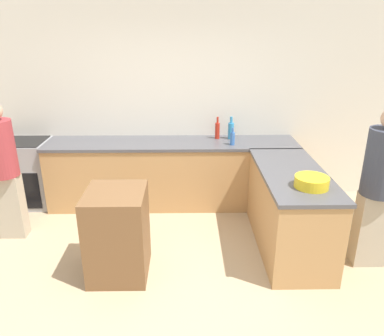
# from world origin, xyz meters

# --- Properties ---
(ground_plane) EXTENTS (14.00, 14.00, 0.00)m
(ground_plane) POSITION_xyz_m (0.00, 0.00, 0.00)
(ground_plane) COLOR tan
(wall_back) EXTENTS (8.00, 0.06, 2.70)m
(wall_back) POSITION_xyz_m (0.00, 2.26, 1.35)
(wall_back) COLOR silver
(wall_back) RESTS_ON ground_plane
(counter_back) EXTENTS (3.38, 0.67, 0.91)m
(counter_back) POSITION_xyz_m (0.00, 1.91, 0.46)
(counter_back) COLOR tan
(counter_back) RESTS_ON ground_plane
(counter_peninsula) EXTENTS (0.69, 1.62, 0.91)m
(counter_peninsula) POSITION_xyz_m (1.34, 0.80, 0.46)
(counter_peninsula) COLOR tan
(counter_peninsula) RESTS_ON ground_plane
(range_oven) EXTENTS (0.73, 0.60, 0.92)m
(range_oven) POSITION_xyz_m (-2.06, 1.94, 0.46)
(range_oven) COLOR #99999E
(range_oven) RESTS_ON ground_plane
(island_table) EXTENTS (0.57, 0.62, 0.90)m
(island_table) POSITION_xyz_m (-0.49, 0.32, 0.45)
(island_table) COLOR brown
(island_table) RESTS_ON ground_plane
(mixing_bowl) EXTENTS (0.33, 0.33, 0.11)m
(mixing_bowl) POSITION_xyz_m (1.41, 0.38, 0.97)
(mixing_bowl) COLOR yellow
(mixing_bowl) RESTS_ON counter_peninsula
(water_bottle_blue) EXTENTS (0.06, 0.06, 0.23)m
(water_bottle_blue) POSITION_xyz_m (0.80, 1.77, 1.00)
(water_bottle_blue) COLOR #386BB7
(water_bottle_blue) RESTS_ON counter_back
(dish_soap_bottle) EXTENTS (0.08, 0.08, 0.31)m
(dish_soap_bottle) POSITION_xyz_m (0.81, 2.05, 1.04)
(dish_soap_bottle) COLOR #338CBF
(dish_soap_bottle) RESTS_ON counter_back
(hot_sauce_bottle) EXTENTS (0.06, 0.06, 0.30)m
(hot_sauce_bottle) POSITION_xyz_m (0.63, 2.06, 1.03)
(hot_sauce_bottle) COLOR red
(hot_sauce_bottle) RESTS_ON counter_back
(person_by_range) EXTENTS (0.33, 0.33, 1.62)m
(person_by_range) POSITION_xyz_m (-1.88, 1.07, 0.88)
(person_by_range) COLOR #ADA38E
(person_by_range) RESTS_ON ground_plane
(person_at_peninsula) EXTENTS (0.36, 0.36, 1.67)m
(person_at_peninsula) POSITION_xyz_m (2.11, 0.45, 0.90)
(person_at_peninsula) COLOR #ADA38E
(person_at_peninsula) RESTS_ON ground_plane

